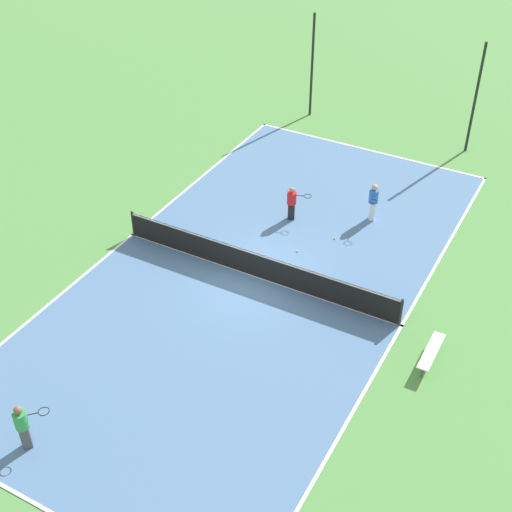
% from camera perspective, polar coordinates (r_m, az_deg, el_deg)
% --- Properties ---
extents(ground_plane, '(80.00, 80.00, 0.00)m').
position_cam_1_polar(ground_plane, '(24.78, 0.00, -1.67)').
color(ground_plane, '#518E47').
extents(court_surface, '(10.71, 21.17, 0.02)m').
position_cam_1_polar(court_surface, '(24.78, 0.00, -1.65)').
color(court_surface, '#4C729E').
rests_on(court_surface, ground_plane).
extents(tennis_net, '(10.51, 0.10, 1.04)m').
position_cam_1_polar(tennis_net, '(24.44, 0.00, -0.65)').
color(tennis_net, black).
rests_on(tennis_net, court_surface).
extents(bench, '(0.36, 1.76, 0.45)m').
position_cam_1_polar(bench, '(22.06, 13.84, -7.45)').
color(bench, silver).
rests_on(bench, ground_plane).
extents(player_near_blue, '(0.63, 0.99, 1.56)m').
position_cam_1_polar(player_near_blue, '(27.54, 9.36, 4.45)').
color(player_near_blue, white).
rests_on(player_near_blue, court_surface).
extents(player_coach_red, '(0.99, 0.66, 1.40)m').
position_cam_1_polar(player_coach_red, '(27.31, 2.90, 4.38)').
color(player_coach_red, black).
rests_on(player_coach_red, court_surface).
extents(player_far_green, '(0.89, 0.90, 1.52)m').
position_cam_1_polar(player_far_green, '(19.85, -18.18, -12.67)').
color(player_far_green, '#4C4C51').
rests_on(player_far_green, court_surface).
extents(tennis_ball_midcourt, '(0.07, 0.07, 0.07)m').
position_cam_1_polar(tennis_ball_midcourt, '(25.94, 3.33, 0.40)').
color(tennis_ball_midcourt, '#CCE033').
rests_on(tennis_ball_midcourt, court_surface).
extents(tennis_ball_far_baseline, '(0.07, 0.07, 0.07)m').
position_cam_1_polar(tennis_ball_far_baseline, '(29.87, 11.48, 5.01)').
color(tennis_ball_far_baseline, '#CCE033').
rests_on(tennis_ball_far_baseline, court_surface).
extents(tennis_ball_right_alley, '(0.07, 0.07, 0.07)m').
position_cam_1_polar(tennis_ball_right_alley, '(26.71, 6.32, 1.42)').
color(tennis_ball_right_alley, '#CCE033').
rests_on(tennis_ball_right_alley, court_surface).
extents(fence_post_back_left, '(0.12, 0.12, 5.00)m').
position_cam_1_polar(fence_post_back_left, '(34.94, 4.51, 14.93)').
color(fence_post_back_left, black).
rests_on(fence_post_back_left, ground_plane).
extents(fence_post_back_right, '(0.12, 0.12, 5.00)m').
position_cam_1_polar(fence_post_back_right, '(32.81, 17.14, 11.93)').
color(fence_post_back_right, black).
rests_on(fence_post_back_right, ground_plane).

